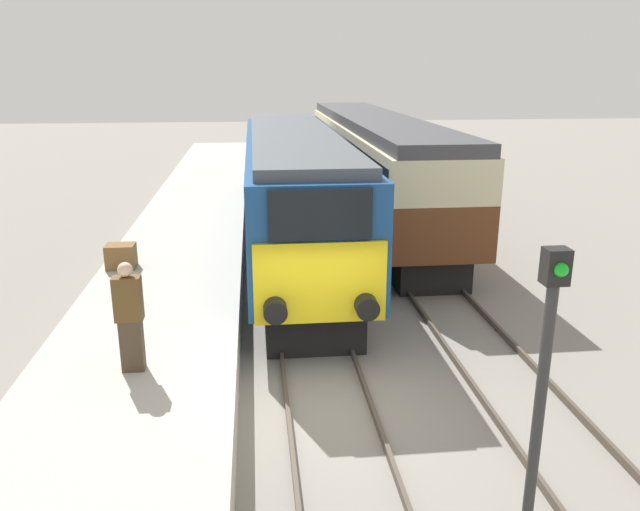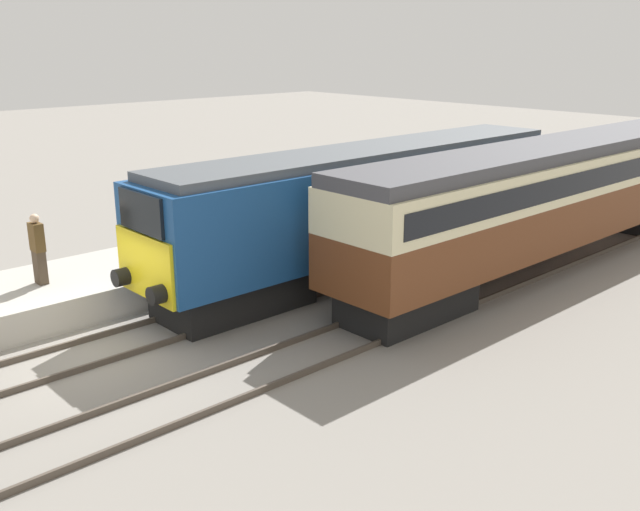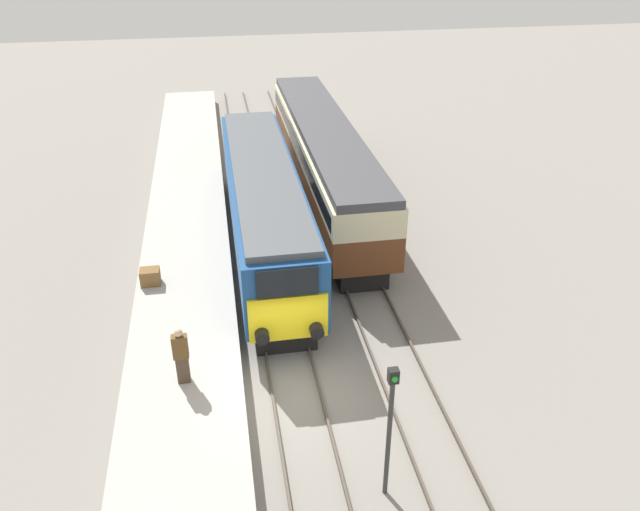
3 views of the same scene
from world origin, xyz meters
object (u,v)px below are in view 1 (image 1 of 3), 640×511
(signal_post, at_px, (541,399))
(luggage_crate, at_px, (121,256))
(person_on_platform, at_px, (130,317))
(passenger_carriage, at_px, (374,157))
(locomotive, at_px, (293,187))

(signal_post, relative_size, luggage_crate, 5.66)
(signal_post, bearing_deg, person_on_platform, 139.78)
(passenger_carriage, relative_size, signal_post, 4.65)
(passenger_carriage, distance_m, luggage_crate, 11.44)
(person_on_platform, relative_size, luggage_crate, 2.65)
(passenger_carriage, height_order, signal_post, signal_post)
(person_on_platform, height_order, luggage_crate, person_on_platform)
(luggage_crate, bearing_deg, passenger_carriage, 45.91)
(passenger_carriage, distance_m, person_on_platform, 15.33)
(passenger_carriage, xyz_separation_m, person_on_platform, (-6.63, -13.81, -0.61))
(luggage_crate, bearing_deg, locomotive, 36.15)
(signal_post, bearing_deg, passenger_carriage, 84.60)
(person_on_platform, xyz_separation_m, signal_post, (4.93, -4.17, 0.59))
(passenger_carriage, bearing_deg, luggage_crate, -134.09)
(signal_post, height_order, luggage_crate, signal_post)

